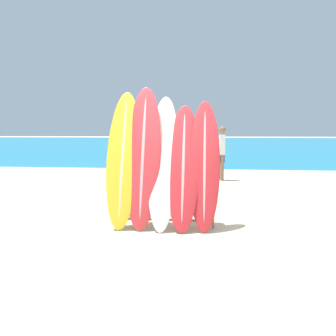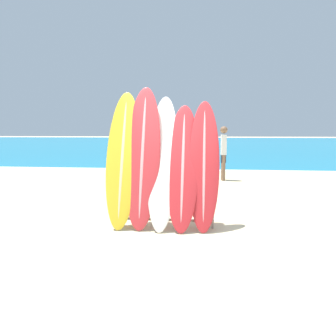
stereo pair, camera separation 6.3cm
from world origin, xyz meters
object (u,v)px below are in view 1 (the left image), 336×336
(surfboard_rack, at_px, (163,199))
(surfboard_slot_4, at_px, (205,164))
(surfboard_slot_3, at_px, (183,166))
(person_far_left, at_px, (159,149))
(surfboard_slot_0, at_px, (123,158))
(surfboard_slot_2, at_px, (163,161))
(person_near_water, at_px, (222,151))
(person_mid_beach, at_px, (190,147))
(surfboard_slot_1, at_px, (143,156))

(surfboard_rack, height_order, surfboard_slot_4, surfboard_slot_4)
(surfboard_slot_3, relative_size, person_far_left, 1.17)
(surfboard_rack, relative_size, surfboard_slot_0, 0.75)
(surfboard_slot_2, xyz_separation_m, person_near_water, (1.28, 5.23, -0.15))
(surfboard_slot_2, relative_size, person_mid_beach, 1.23)
(surfboard_slot_0, bearing_deg, person_mid_beach, 82.72)
(surfboard_slot_0, bearing_deg, person_far_left, 91.69)
(surfboard_slot_2, xyz_separation_m, person_mid_beach, (0.19, 6.73, -0.12))
(surfboard_slot_4, bearing_deg, surfboard_rack, -176.58)
(person_near_water, bearing_deg, surfboard_slot_1, -21.47)
(surfboard_slot_0, bearing_deg, person_near_water, 69.57)
(surfboard_rack, height_order, person_near_water, person_near_water)
(person_near_water, relative_size, person_mid_beach, 0.97)
(surfboard_slot_2, bearing_deg, surfboard_rack, -85.70)
(surfboard_rack, distance_m, surfboard_slot_1, 0.79)
(surfboard_slot_1, distance_m, surfboard_slot_4, 1.02)
(surfboard_slot_3, xyz_separation_m, surfboard_slot_4, (0.34, 0.00, 0.03))
(person_far_left, bearing_deg, surfboard_rack, 178.73)
(surfboard_slot_3, bearing_deg, surfboard_slot_4, 0.36)
(surfboard_slot_1, bearing_deg, surfboard_rack, -11.04)
(surfboard_slot_0, xyz_separation_m, surfboard_slot_4, (1.35, -0.01, -0.09))
(surfboard_slot_3, distance_m, person_near_water, 5.35)
(surfboard_slot_4, bearing_deg, surfboard_slot_0, 179.37)
(surfboard_rack, distance_m, surfboard_slot_3, 0.64)
(surfboard_slot_0, distance_m, surfboard_slot_4, 1.36)
(surfboard_slot_0, height_order, surfboard_slot_1, surfboard_slot_1)
(surfboard_slot_0, distance_m, surfboard_slot_1, 0.34)
(surfboard_slot_1, bearing_deg, person_mid_beach, 85.55)
(person_near_water, distance_m, person_far_left, 2.22)
(surfboard_slot_0, height_order, surfboard_slot_4, surfboard_slot_0)
(surfboard_rack, bearing_deg, person_near_water, 76.45)
(surfboard_slot_1, distance_m, surfboard_slot_2, 0.34)
(surfboard_rack, xyz_separation_m, surfboard_slot_4, (0.68, 0.04, 0.58))
(person_far_left, bearing_deg, surfboard_slot_3, -178.09)
(surfboard_slot_0, height_order, surfboard_slot_3, surfboard_slot_0)
(person_near_water, height_order, person_mid_beach, person_mid_beach)
(surfboard_rack, xyz_separation_m, surfboard_slot_0, (-0.68, 0.06, 0.67))
(surfboard_slot_2, bearing_deg, surfboard_slot_3, -6.14)
(surfboard_slot_0, xyz_separation_m, surfboard_slot_3, (1.01, -0.02, -0.12))
(surfboard_slot_0, distance_m, person_far_left, 5.89)
(surfboard_slot_3, height_order, surfboard_slot_4, surfboard_slot_4)
(surfboard_slot_0, height_order, person_mid_beach, surfboard_slot_0)
(surfboard_slot_0, relative_size, person_far_left, 1.31)
(surfboard_slot_0, bearing_deg, surfboard_slot_1, 1.87)
(person_mid_beach, bearing_deg, surfboard_slot_3, -15.50)
(surfboard_slot_1, xyz_separation_m, surfboard_slot_2, (0.33, 0.01, -0.08))
(surfboard_slot_0, distance_m, surfboard_slot_3, 1.02)
(person_mid_beach, bearing_deg, surfboard_slot_2, -18.36)
(person_mid_beach, distance_m, person_far_left, 1.35)
(surfboard_slot_2, xyz_separation_m, person_far_left, (-0.85, 5.86, -0.15))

